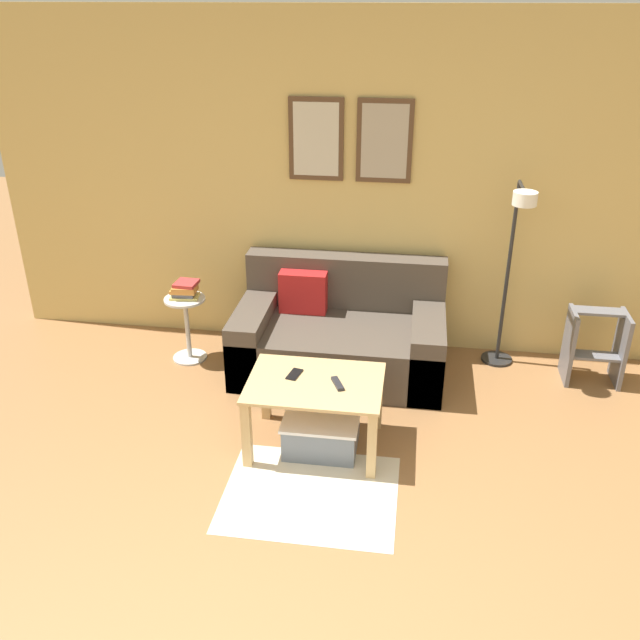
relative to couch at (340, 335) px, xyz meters
name	(u,v)px	position (x,y,z in m)	size (l,w,h in m)	color
wall_back	(351,188)	(0.01, 0.48, 1.01)	(5.60, 0.09, 2.55)	#D6B76B
area_rug	(311,493)	(0.02, -1.50, -0.27)	(1.00, 0.81, 0.01)	beige
couch	(340,335)	(0.00, 0.00, 0.00)	(1.54, 0.92, 0.80)	#4C4238
coffee_table	(315,395)	(-0.03, -1.03, 0.10)	(0.83, 0.60, 0.47)	tan
storage_bin	(322,432)	(0.02, -1.05, -0.15)	(0.47, 0.39, 0.24)	slate
floor_lamp	(513,260)	(1.21, 0.11, 0.64)	(0.24, 0.53, 1.44)	black
side_table	(187,323)	(-1.19, -0.05, 0.04)	(0.31, 0.31, 0.52)	silver
book_stack	(185,290)	(-1.18, -0.03, 0.31)	(0.23, 0.19, 0.12)	#D8C666
remote_control	(338,384)	(0.11, -1.05, 0.21)	(0.04, 0.15, 0.02)	#232328
cell_phone	(294,374)	(-0.17, -0.96, 0.20)	(0.07, 0.14, 0.01)	black
step_stool	(595,345)	(1.87, 0.07, 0.02)	(0.39, 0.29, 0.55)	slate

